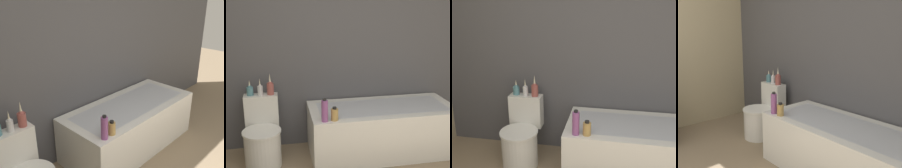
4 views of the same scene
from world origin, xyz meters
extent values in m
cube|color=#4C4C51|center=(0.00, 2.34, 1.30)|extent=(6.40, 0.06, 2.60)
cube|color=white|center=(0.69, 1.93, 0.28)|extent=(1.64, 0.72, 0.55)
cube|color=#B7BCC6|center=(0.69, 1.93, 0.55)|extent=(1.44, 0.52, 0.01)
cylinder|color=white|center=(-0.64, 1.87, 0.19)|extent=(0.38, 0.38, 0.39)
cylinder|color=white|center=(-0.64, 1.87, 0.40)|extent=(0.40, 0.40, 0.02)
cube|color=white|center=(-0.64, 2.14, 0.53)|extent=(0.36, 0.15, 0.37)
cylinder|color=teal|center=(-0.75, 2.14, 0.76)|extent=(0.07, 0.07, 0.09)
sphere|color=teal|center=(-0.75, 2.14, 0.80)|extent=(0.05, 0.05, 0.05)
cone|color=beige|center=(-0.75, 2.14, 0.84)|extent=(0.03, 0.03, 0.08)
cylinder|color=silver|center=(-0.64, 2.14, 0.76)|extent=(0.06, 0.06, 0.10)
sphere|color=silver|center=(-0.64, 2.14, 0.81)|extent=(0.04, 0.04, 0.04)
cone|color=beige|center=(-0.64, 2.14, 0.86)|extent=(0.02, 0.02, 0.09)
cylinder|color=#994C47|center=(-0.53, 2.13, 0.77)|extent=(0.07, 0.07, 0.12)
sphere|color=#994C47|center=(-0.53, 2.13, 0.84)|extent=(0.05, 0.05, 0.05)
cone|color=beige|center=(-0.53, 2.13, 0.89)|extent=(0.03, 0.03, 0.11)
cylinder|color=#8C4C8C|center=(-0.01, 1.65, 0.66)|extent=(0.07, 0.07, 0.22)
cylinder|color=black|center=(-0.01, 1.65, 0.78)|extent=(0.04, 0.04, 0.02)
cylinder|color=tan|center=(0.09, 1.65, 0.61)|extent=(0.07, 0.07, 0.12)
cylinder|color=black|center=(0.09, 1.65, 0.68)|extent=(0.04, 0.04, 0.02)
camera|label=1|loc=(-1.43, 0.19, 1.91)|focal=42.00mm
camera|label=2|loc=(-0.44, -1.20, 1.79)|focal=50.00mm
camera|label=3|loc=(0.28, -0.47, 1.72)|focal=42.00mm
camera|label=4|loc=(2.13, -0.02, 1.49)|focal=42.00mm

